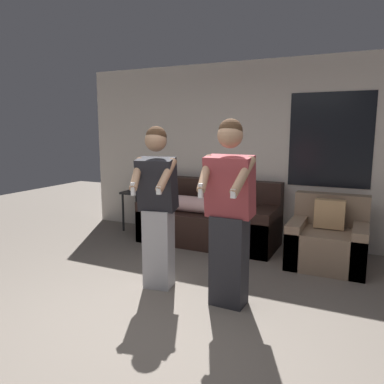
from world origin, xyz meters
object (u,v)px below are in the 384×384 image
(side_table, at_px, (139,197))
(person_left, at_px, (157,206))
(armchair, at_px, (328,241))
(person_right, at_px, (229,213))
(couch, at_px, (210,221))

(side_table, relative_size, person_left, 0.47)
(armchair, relative_size, person_left, 0.53)
(side_table, bearing_deg, person_right, -40.24)
(couch, relative_size, side_table, 2.48)
(couch, distance_m, side_table, 1.41)
(couch, xyz_separation_m, person_left, (0.13, -1.74, 0.56))
(couch, bearing_deg, armchair, -7.66)
(side_table, bearing_deg, couch, -7.08)
(armchair, bearing_deg, couch, 172.34)
(side_table, distance_m, person_left, 2.46)
(side_table, xyz_separation_m, person_right, (2.34, -1.98, 0.36))
(couch, bearing_deg, side_table, 172.92)
(person_left, height_order, person_right, person_right)
(side_table, bearing_deg, armchair, -7.40)
(couch, xyz_separation_m, person_right, (0.96, -1.81, 0.59))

